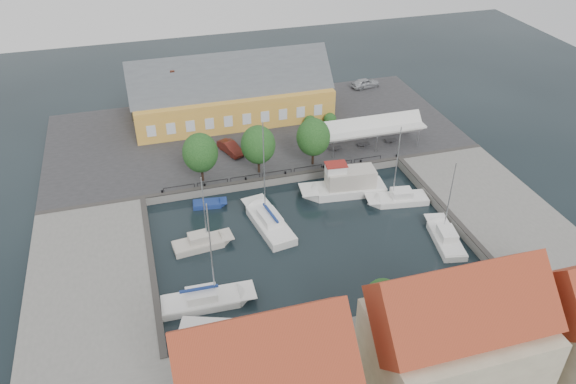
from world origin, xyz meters
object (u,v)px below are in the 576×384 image
object	(u,v)px
car_silver	(365,83)
center_sailboat	(269,223)
tent_canopy	(372,128)
west_boat_b	(202,244)
east_boat_c	(445,239)
launch_sw	(207,329)
launch_nw	(209,205)
car_red	(231,148)
west_boat_d	(206,301)
trawler	(346,186)
warehouse	(227,95)
east_boat_a	(398,200)

from	to	relation	value
car_silver	center_sailboat	xyz separation A→B (m)	(-24.24, -30.65, -1.43)
tent_canopy	west_boat_b	world-z (taller)	west_boat_b
east_boat_c	launch_sw	xyz separation A→B (m)	(-26.40, -5.32, -0.17)
launch_nw	car_silver	bearing A→B (deg)	39.72
car_red	west_boat_b	world-z (taller)	west_boat_b
east_boat_c	launch_sw	size ratio (longest dim) A/B	1.85
west_boat_d	launch_sw	distance (m)	3.23
car_red	launch_nw	size ratio (longest dim) A/B	1.09
trawler	east_boat_c	size ratio (longest dim) A/B	1.07
west_boat_b	west_boat_d	distance (m)	8.52
launch_sw	launch_nw	world-z (taller)	launch_sw
east_boat_c	west_boat_b	world-z (taller)	east_boat_c
west_boat_d	warehouse	bearing A→B (deg)	75.54
car_silver	west_boat_d	bearing A→B (deg)	133.05
east_boat_c	west_boat_b	bearing A→B (deg)	165.77
west_boat_d	east_boat_c	bearing A→B (deg)	4.69
launch_sw	launch_nw	bearing A→B (deg)	79.84
trawler	east_boat_c	world-z (taller)	east_boat_c
warehouse	east_boat_c	distance (m)	38.02
launch_sw	launch_nw	distance (m)	19.21
east_boat_c	launch_sw	bearing A→B (deg)	-168.61
trawler	launch_sw	bearing A→B (deg)	-139.19
east_boat_a	center_sailboat	bearing A→B (deg)	-178.88
east_boat_a	west_boat_d	world-z (taller)	west_boat_d
car_silver	east_boat_a	bearing A→B (deg)	156.46
tent_canopy	trawler	distance (m)	11.17
tent_canopy	launch_nw	size ratio (longest dim) A/B	3.40
tent_canopy	trawler	xyz separation A→B (m)	(-6.77, -8.48, -2.67)
warehouse	east_boat_c	size ratio (longest dim) A/B	2.90
tent_canopy	east_boat_a	bearing A→B (deg)	-97.25
car_silver	launch_nw	world-z (taller)	car_silver
west_boat_d	west_boat_b	bearing A→B (deg)	83.87
west_boat_d	launch_sw	bearing A→B (deg)	-98.27
car_red	trawler	bearing A→B (deg)	-67.02
car_red	west_boat_d	xyz separation A→B (m)	(-7.50, -25.50, -1.47)
east_boat_a	east_boat_c	bearing A→B (deg)	-79.02
east_boat_a	launch_sw	bearing A→B (deg)	-151.63
west_boat_d	car_silver	bearing A→B (deg)	51.01
east_boat_a	west_boat_b	bearing A→B (deg)	-175.76
center_sailboat	trawler	world-z (taller)	center_sailboat
car_silver	car_red	bearing A→B (deg)	112.77
car_silver	car_red	xyz separation A→B (m)	(-25.34, -15.06, -0.05)
launch_sw	launch_nw	xyz separation A→B (m)	(3.39, 18.90, -0.00)
tent_canopy	center_sailboat	bearing A→B (deg)	-144.62
tent_canopy	west_boat_d	size ratio (longest dim) A/B	1.19
tent_canopy	launch_sw	bearing A→B (deg)	-136.07
car_silver	west_boat_d	size ratio (longest dim) A/B	0.40
west_boat_d	launch_nw	distance (m)	15.98
west_boat_d	launch_sw	xyz separation A→B (m)	(-0.46, -3.19, -0.18)
east_boat_a	launch_nw	world-z (taller)	east_boat_a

